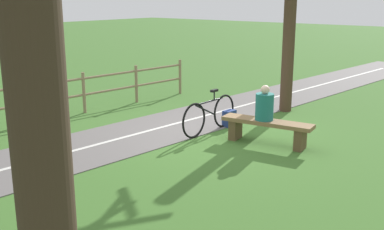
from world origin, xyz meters
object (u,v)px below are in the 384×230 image
at_px(bicycle, 210,115).
at_px(backpack, 229,119).
at_px(tree_by_path, 287,31).
at_px(person_seated, 265,106).
at_px(bench, 267,128).
at_px(tree_far_right, 34,161).

bearing_deg(bicycle, backpack, 174.72).
height_order(bicycle, tree_by_path, tree_by_path).
relative_size(person_seated, tree_by_path, 0.16).
bearing_deg(person_seated, tree_by_path, -77.81).
bearing_deg(bench, person_seated, -0.00).
distance_m(bench, tree_by_path, 3.44).
bearing_deg(person_seated, backpack, -34.33).
bearing_deg(backpack, person_seated, 154.01).
bearing_deg(backpack, tree_by_path, -96.10).
bearing_deg(tree_far_right, tree_by_path, -69.95).
height_order(person_seated, tree_by_path, tree_by_path).
relative_size(backpack, tree_by_path, 0.08).
distance_m(person_seated, backpack, 1.53).
bearing_deg(bicycle, tree_far_right, 29.45).
height_order(person_seated, tree_far_right, tree_far_right).
distance_m(bench, person_seated, 0.45).
bearing_deg(bench, bicycle, -5.92).
bearing_deg(tree_by_path, bicycle, 84.10).
relative_size(person_seated, backpack, 1.88).
height_order(person_seated, bicycle, person_seated).
distance_m(bicycle, tree_far_right, 7.72).
bearing_deg(bicycle, bench, 92.35).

